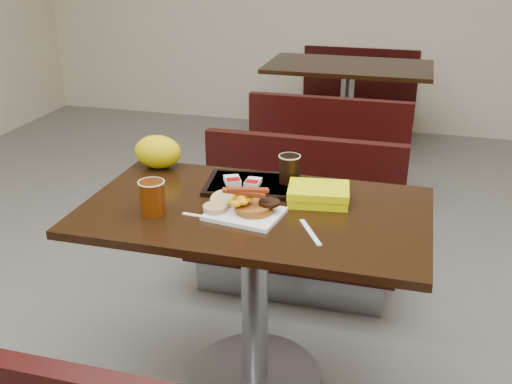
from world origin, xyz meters
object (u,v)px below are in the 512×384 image
(fork, at_px, (196,215))
(hashbrown_sleeve_right, at_px, (253,183))
(table_far, at_px, (346,114))
(platter, at_px, (245,214))
(bench_near_n, at_px, (294,223))
(paper_bag, at_px, (158,152))
(table_near, at_px, (255,299))
(coffee_cup_near, at_px, (152,198))
(knife, at_px, (310,232))
(bench_far_n, at_px, (357,94))
(tray, at_px, (253,184))
(bench_far_s, at_px, (332,145))
(hashbrown_sleeve_left, at_px, (232,181))
(clamshell, at_px, (318,194))
(coffee_cup_far, at_px, (289,169))
(pancake_stack, at_px, (254,208))

(fork, relative_size, hashbrown_sleeve_right, 1.83)
(table_far, relative_size, platter, 4.95)
(bench_near_n, height_order, paper_bag, paper_bag)
(table_near, distance_m, coffee_cup_near, 0.56)
(bench_near_n, xyz_separation_m, knife, (0.22, -0.84, 0.39))
(table_far, distance_m, bench_far_n, 0.70)
(bench_near_n, height_order, tray, tray)
(table_far, bearing_deg, table_near, -90.00)
(fork, bearing_deg, bench_far_s, 88.95)
(platter, bearing_deg, hashbrown_sleeve_left, 125.55)
(hashbrown_sleeve_right, relative_size, clamshell, 0.34)
(knife, bearing_deg, table_far, 155.96)
(coffee_cup_near, bearing_deg, coffee_cup_far, 42.16)
(tray, bearing_deg, bench_far_s, 80.44)
(bench_near_n, height_order, coffee_cup_near, coffee_cup_near)
(paper_bag, bearing_deg, platter, -36.69)
(platter, bearing_deg, fork, -155.53)
(fork, distance_m, tray, 0.32)
(table_far, xyz_separation_m, fork, (-0.18, -2.72, 0.38))
(paper_bag, bearing_deg, clamshell, -13.81)
(pancake_stack, xyz_separation_m, paper_bag, (-0.50, 0.34, 0.04))
(table_near, xyz_separation_m, clamshell, (0.20, 0.11, 0.40))
(pancake_stack, distance_m, hashbrown_sleeve_right, 0.23)
(bench_near_n, relative_size, pancake_stack, 7.85)
(bench_near_n, height_order, coffee_cup_far, coffee_cup_far)
(bench_near_n, bearing_deg, pancake_stack, -88.88)
(table_near, distance_m, fork, 0.43)
(table_near, relative_size, table_far, 1.00)
(table_far, distance_m, coffee_cup_far, 2.42)
(table_near, distance_m, coffee_cup_far, 0.50)
(bench_near_n, distance_m, tray, 0.65)
(table_near, bearing_deg, bench_near_n, 90.00)
(bench_near_n, relative_size, bench_far_s, 1.00)
(tray, bearing_deg, fork, -118.88)
(coffee_cup_far, bearing_deg, paper_bag, 174.31)
(table_far, distance_m, clamshell, 2.53)
(tray, bearing_deg, pancake_stack, -80.49)
(bench_far_n, bearing_deg, fork, -92.96)
(bench_far_s, relative_size, hashbrown_sleeve_left, 13.04)
(bench_near_n, bearing_deg, table_near, -90.00)
(paper_bag, bearing_deg, bench_far_s, 73.36)
(platter, bearing_deg, bench_far_n, 98.46)
(knife, bearing_deg, coffee_cup_near, -118.87)
(table_near, xyz_separation_m, coffee_cup_near, (-0.32, -0.13, 0.43))
(hashbrown_sleeve_right, distance_m, coffee_cup_far, 0.15)
(bench_far_n, height_order, pancake_stack, pancake_stack)
(platter, xyz_separation_m, hashbrown_sleeve_right, (-0.04, 0.23, 0.02))
(hashbrown_sleeve_right, relative_size, paper_bag, 0.37)
(table_far, bearing_deg, bench_far_s, -90.00)
(tray, height_order, clamshell, clamshell)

